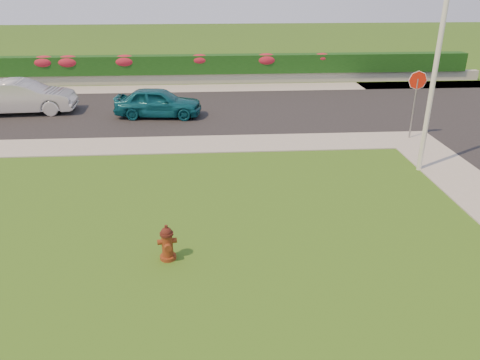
{
  "coord_description": "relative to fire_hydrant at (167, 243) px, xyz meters",
  "views": [
    {
      "loc": [
        -1.12,
        -8.5,
        6.1
      ],
      "look_at": [
        -0.32,
        3.36,
        0.9
      ],
      "focal_mm": 35.0,
      "sensor_mm": 36.0,
      "label": 1
    }
  ],
  "objects": [
    {
      "name": "curb_corner",
      "position": [
        9.18,
        8.08,
        -0.4
      ],
      "size": [
        2.0,
        2.0,
        0.04
      ],
      "primitive_type": "cube",
      "color": "gray",
      "rests_on": "ground"
    },
    {
      "name": "street_far",
      "position": [
        -2.82,
        13.08,
        -0.4
      ],
      "size": [
        26.0,
        8.0,
        0.04
      ],
      "primitive_type": "cube",
      "color": "black",
      "rests_on": "ground"
    },
    {
      "name": "flower_clump_d",
      "position": [
        0.54,
        19.58,
        1.02
      ],
      "size": [
        1.31,
        0.84,
        0.65
      ],
      "primitive_type": "ellipsoid",
      "color": "#AF1E35",
      "rests_on": "hedge"
    },
    {
      "name": "utility_pole",
      "position": [
        8.18,
        4.99,
        2.36
      ],
      "size": [
        0.16,
        0.16,
        5.56
      ],
      "primitive_type": "cylinder",
      "color": "silver",
      "rests_on": "ground"
    },
    {
      "name": "hedge",
      "position": [
        1.18,
        19.68,
        0.73
      ],
      "size": [
        32.0,
        0.9,
        1.1
      ],
      "primitive_type": "cube",
      "color": "black",
      "rests_on": "retaining_wall"
    },
    {
      "name": "flower_clump_b",
      "position": [
        -7.26,
        19.58,
        0.98
      ],
      "size": [
        1.52,
        0.98,
        0.76
      ],
      "primitive_type": "ellipsoid",
      "color": "#AF1E35",
      "rests_on": "hedge"
    },
    {
      "name": "retaining_wall",
      "position": [
        1.18,
        19.58,
        -0.12
      ],
      "size": [
        34.0,
        0.4,
        0.6
      ],
      "primitive_type": "cube",
      "color": "gray",
      "rests_on": "ground"
    },
    {
      "name": "stop_sign",
      "position": [
        9.18,
        8.28,
        1.64
      ],
      "size": [
        0.75,
        0.06,
        2.75
      ],
      "rotation": [
        0.0,
        0.0,
        -0.39
      ],
      "color": "slate",
      "rests_on": "ground"
    },
    {
      "name": "sedan_teal",
      "position": [
        -1.31,
        12.12,
        0.3
      ],
      "size": [
        4.12,
        1.98,
        1.36
      ],
      "primitive_type": "imported",
      "rotation": [
        0.0,
        0.0,
        1.47
      ],
      "color": "#0C4C5C",
      "rests_on": "street_far"
    },
    {
      "name": "sidewalk_beyond",
      "position": [
        1.18,
        18.08,
        -0.4
      ],
      "size": [
        34.0,
        2.0,
        0.04
      ],
      "primitive_type": "cube",
      "color": "gray",
      "rests_on": "ground"
    },
    {
      "name": "flower_clump_c",
      "position": [
        -3.94,
        19.58,
        0.98
      ],
      "size": [
        1.49,
        0.96,
        0.75
      ],
      "primitive_type": "ellipsoid",
      "color": "#AF1E35",
      "rests_on": "hedge"
    },
    {
      "name": "fire_hydrant",
      "position": [
        0.0,
        0.0,
        0.0
      ],
      "size": [
        0.46,
        0.44,
        0.89
      ],
      "rotation": [
        0.0,
        0.0,
        0.17
      ],
      "color": "#58170D",
      "rests_on": "ground"
    },
    {
      "name": "sedan_silver",
      "position": [
        -7.78,
        13.17,
        0.4
      ],
      "size": [
        4.86,
        1.97,
        1.57
      ],
      "primitive_type": "imported",
      "rotation": [
        0.0,
        0.0,
        1.64
      ],
      "color": "#B6B9BE",
      "rests_on": "street_far"
    },
    {
      "name": "sidewalk_far",
      "position": [
        -3.82,
        8.08,
        -0.4
      ],
      "size": [
        24.0,
        2.0,
        0.04
      ],
      "primitive_type": "cube",
      "color": "gray",
      "rests_on": "ground"
    },
    {
      "name": "ground",
      "position": [
        2.18,
        -0.92,
        -0.42
      ],
      "size": [
        120.0,
        120.0,
        0.0
      ],
      "primitive_type": "plane",
      "color": "black",
      "rests_on": "ground"
    },
    {
      "name": "flower_clump_f",
      "position": [
        8.05,
        19.58,
        1.05
      ],
      "size": [
        1.15,
        0.74,
        0.57
      ],
      "primitive_type": "ellipsoid",
      "color": "#AF1E35",
      "rests_on": "hedge"
    },
    {
      "name": "flower_clump_a",
      "position": [
        -8.67,
        19.58,
        0.98
      ],
      "size": [
        1.48,
        0.95,
        0.74
      ],
      "primitive_type": "ellipsoid",
      "color": "#AF1E35",
      "rests_on": "hedge"
    },
    {
      "name": "flower_clump_e",
      "position": [
        4.6,
        19.58,
        0.98
      ],
      "size": [
        1.48,
        0.95,
        0.74
      ],
      "primitive_type": "ellipsoid",
      "color": "#AF1E35",
      "rests_on": "hedge"
    }
  ]
}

